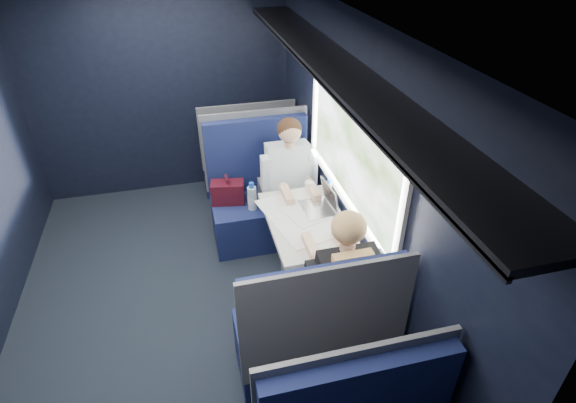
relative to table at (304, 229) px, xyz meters
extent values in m
cube|color=black|center=(-1.03, 0.00, -0.67)|extent=(2.80, 4.20, 0.01)
cube|color=black|center=(0.42, 0.00, 0.49)|extent=(0.10, 4.20, 2.30)
cube|color=black|center=(-1.03, 2.15, 0.49)|extent=(2.80, 0.10, 2.30)
cube|color=silver|center=(-1.03, 0.00, 1.69)|extent=(2.80, 4.20, 0.10)
cube|color=beige|center=(0.35, 0.00, 1.08)|extent=(0.03, 1.84, 0.07)
cube|color=beige|center=(0.35, 0.00, 0.23)|extent=(0.03, 1.84, 0.07)
cube|color=beige|center=(0.35, -0.89, 0.66)|extent=(0.03, 0.07, 0.78)
cube|color=beige|center=(0.35, 0.89, 0.66)|extent=(0.03, 0.07, 0.78)
cube|color=black|center=(0.19, 0.00, 1.32)|extent=(0.36, 4.10, 0.04)
cube|color=black|center=(0.02, 0.00, 1.30)|extent=(0.02, 4.10, 0.03)
cube|color=red|center=(0.35, 0.00, 1.23)|extent=(0.01, 0.10, 0.12)
cylinder|color=#54565E|center=(-0.15, 0.00, -0.31)|extent=(0.08, 0.08, 0.70)
cube|color=silver|center=(0.03, 0.00, 0.06)|extent=(0.62, 1.00, 0.04)
cube|color=#0D133B|center=(-0.18, 0.78, -0.44)|extent=(1.00, 0.50, 0.45)
cube|color=#0D133B|center=(-0.18, 1.08, 0.16)|extent=(1.00, 0.10, 0.75)
cube|color=#54565E|center=(-0.18, 1.14, 0.19)|extent=(1.04, 0.03, 0.82)
cube|color=#54565E|center=(-0.18, 0.73, -0.11)|extent=(0.06, 0.40, 0.20)
cube|color=#460F1A|center=(-0.51, 0.87, -0.10)|extent=(0.34, 0.22, 0.22)
cylinder|color=#460F1A|center=(-0.51, 0.87, 0.05)|extent=(0.05, 0.13, 0.03)
cylinder|color=silver|center=(-0.31, 0.70, -0.10)|extent=(0.09, 0.09, 0.23)
cylinder|color=blue|center=(-0.31, 0.70, 0.05)|extent=(0.05, 0.05, 0.05)
cube|color=#0D133B|center=(-0.18, -0.78, -0.44)|extent=(1.00, 0.50, 0.45)
cube|color=#0D133B|center=(-0.18, -1.08, 0.16)|extent=(1.00, 0.10, 0.75)
cube|color=#54565E|center=(-0.18, -1.14, 0.19)|extent=(1.04, 0.03, 0.82)
cube|color=#54565E|center=(-0.18, -0.73, -0.11)|extent=(0.06, 0.40, 0.20)
cube|color=#0D133B|center=(-0.18, 1.88, -0.44)|extent=(1.00, 0.40, 0.45)
cube|color=#0D133B|center=(-0.18, 1.64, 0.12)|extent=(1.00, 0.10, 0.66)
cube|color=#54565E|center=(-0.18, 1.59, 0.14)|extent=(1.04, 0.03, 0.72)
cube|color=#54565E|center=(-0.18, -1.59, 0.14)|extent=(1.04, 0.03, 0.72)
cube|color=black|center=(0.07, 0.64, -0.13)|extent=(0.36, 0.44, 0.16)
cube|color=black|center=(0.07, 0.44, -0.44)|extent=(0.32, 0.12, 0.45)
cube|color=white|center=(0.07, 0.80, 0.12)|extent=(0.40, 0.29, 0.53)
cylinder|color=#D8A88C|center=(0.07, 0.76, 0.40)|extent=(0.10, 0.10, 0.06)
sphere|color=#D8A88C|center=(0.07, 0.74, 0.53)|extent=(0.21, 0.21, 0.21)
sphere|color=#382114|center=(0.07, 0.76, 0.55)|extent=(0.22, 0.22, 0.22)
cube|color=white|center=(-0.15, 0.76, 0.12)|extent=(0.09, 0.12, 0.34)
cube|color=white|center=(0.29, 0.76, 0.12)|extent=(0.09, 0.12, 0.34)
cube|color=black|center=(0.07, -0.64, -0.13)|extent=(0.36, 0.44, 0.16)
cube|color=black|center=(0.07, -0.44, -0.44)|extent=(0.32, 0.12, 0.45)
cube|color=black|center=(0.07, -0.80, 0.12)|extent=(0.40, 0.29, 0.53)
cylinder|color=#D8A88C|center=(0.07, -0.76, 0.40)|extent=(0.10, 0.10, 0.06)
sphere|color=#D8A88C|center=(0.07, -0.74, 0.53)|extent=(0.21, 0.21, 0.21)
sphere|color=tan|center=(0.07, -0.76, 0.55)|extent=(0.22, 0.22, 0.22)
cube|color=black|center=(-0.15, -0.76, 0.12)|extent=(0.09, 0.12, 0.34)
cube|color=black|center=(0.29, -0.76, 0.12)|extent=(0.09, 0.12, 0.34)
cube|color=tan|center=(0.07, -0.86, 0.24)|extent=(0.26, 0.07, 0.36)
cube|color=white|center=(0.01, 0.07, 0.08)|extent=(0.69, 0.86, 0.01)
cube|color=silver|center=(0.15, 0.14, 0.08)|extent=(0.25, 0.33, 0.01)
cube|color=silver|center=(0.26, 0.14, 0.20)|extent=(0.04, 0.31, 0.21)
cube|color=black|center=(0.25, 0.14, 0.20)|extent=(0.02, 0.27, 0.17)
cylinder|color=silver|center=(0.29, 0.27, 0.16)|extent=(0.06, 0.06, 0.16)
cylinder|color=blue|center=(0.29, 0.27, 0.26)|extent=(0.03, 0.03, 0.04)
cylinder|color=white|center=(0.17, 0.44, 0.12)|extent=(0.07, 0.07, 0.09)
camera|label=1|loc=(-0.84, -2.82, 2.20)|focal=28.00mm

